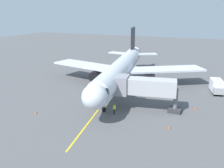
{
  "coord_description": "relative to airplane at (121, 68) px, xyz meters",
  "views": [
    {
      "loc": [
        -17.3,
        45.82,
        15.28
      ],
      "look_at": [
        -0.41,
        7.9,
        3.0
      ],
      "focal_mm": 39.17,
      "sensor_mm": 36.0,
      "label": 1
    }
  ],
  "objects": [
    {
      "name": "ground_plane",
      "position": [
        -1.1,
        0.24,
        -4.0
      ],
      "size": [
        220.0,
        220.0,
        0.0
      ],
      "primitive_type": "plane",
      "color": "#565659"
    },
    {
      "name": "airplane",
      "position": [
        0.0,
        0.0,
        0.0
      ],
      "size": [
        34.22,
        40.16,
        11.5
      ],
      "color": "silver",
      "rests_on": "ground"
    },
    {
      "name": "jet_bridge",
      "position": [
        -7.34,
        10.11,
        -0.24
      ],
      "size": [
        11.52,
        4.76,
        5.4
      ],
      "color": "#B7B7BC",
      "rests_on": "ground"
    },
    {
      "name": "safety_cone_nose_right",
      "position": [
        -13.23,
        15.31,
        -3.73
      ],
      "size": [
        0.32,
        0.32,
        0.55
      ],
      "primitive_type": "cone",
      "color": "#F2590F",
      "rests_on": "ground"
    },
    {
      "name": "safety_cone_wing_port",
      "position": [
        6.76,
        18.79,
        -3.73
      ],
      "size": [
        0.32,
        0.32,
        0.55
      ],
      "primitive_type": "cone",
      "color": "#F2590F",
      "rests_on": "ground"
    },
    {
      "name": "safety_cone_nose_left",
      "position": [
        -15.78,
        6.93,
        -3.73
      ],
      "size": [
        0.32,
        0.32,
        0.55
      ],
      "primitive_type": "cone",
      "color": "#F2590F",
      "rests_on": "ground"
    },
    {
      "name": "apron_lead_in_line",
      "position": [
        -0.05,
        6.28,
        -4.0
      ],
      "size": [
        7.57,
        39.37,
        0.01
      ],
      "primitive_type": "cube",
      "rotation": [
        0.0,
        0.0,
        0.18
      ],
      "color": "yellow",
      "rests_on": "ground"
    },
    {
      "name": "ground_crew_marshaller",
      "position": [
        -4.48,
        13.88,
        -3.12
      ],
      "size": [
        0.4,
        0.47,
        1.71
      ],
      "color": "#23232D",
      "rests_on": "ground"
    },
    {
      "name": "box_truck_near_nose",
      "position": [
        -18.55,
        -3.74,
        -2.62
      ],
      "size": [
        2.96,
        4.93,
        2.62
      ],
      "color": "#9E9EA3",
      "rests_on": "ground"
    }
  ]
}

